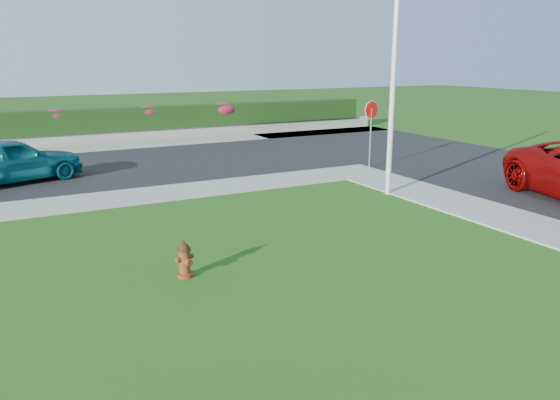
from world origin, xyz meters
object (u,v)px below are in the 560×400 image
utility_pole (392,99)px  stop_sign (371,118)px  sedan_teal (11,160)px  fire_hydrant (185,260)px

utility_pole → stop_sign: utility_pole is taller
sedan_teal → utility_pole: utility_pole is taller
sedan_teal → stop_sign: stop_sign is taller
fire_hydrant → sedan_teal: 10.72m
fire_hydrant → utility_pole: 8.75m
fire_hydrant → sedan_teal: sedan_teal is taller
sedan_teal → utility_pole: bearing=-141.7°
fire_hydrant → stop_sign: bearing=19.8°
sedan_teal → stop_sign: size_ratio=1.72×
sedan_teal → utility_pole: size_ratio=0.76×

